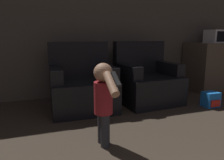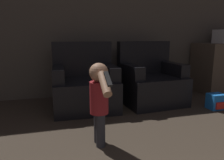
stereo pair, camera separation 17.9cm
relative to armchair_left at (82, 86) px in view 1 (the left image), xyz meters
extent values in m
cube|color=#51493F|center=(0.24, 0.76, 0.96)|extent=(8.40, 0.05, 2.60)
cube|color=black|center=(0.00, -0.06, -0.12)|extent=(0.94, 0.84, 0.45)
cube|color=black|center=(0.01, 0.27, 0.38)|extent=(0.92, 0.19, 0.54)
cube|color=black|center=(-0.38, -0.05, 0.21)|extent=(0.18, 0.66, 0.20)
cube|color=black|center=(0.38, -0.07, 0.21)|extent=(0.18, 0.66, 0.20)
cube|color=black|center=(1.08, -0.06, -0.12)|extent=(0.97, 0.87, 0.45)
cube|color=black|center=(1.05, 0.27, 0.38)|extent=(0.93, 0.22, 0.54)
cube|color=black|center=(0.70, -0.08, 0.21)|extent=(0.21, 0.66, 0.20)
cube|color=black|center=(1.45, -0.03, 0.21)|extent=(0.21, 0.66, 0.20)
cylinder|color=#28282D|center=(-0.03, -1.22, -0.17)|extent=(0.09, 0.09, 0.33)
cylinder|color=#28282D|center=(-0.03, -1.12, -0.17)|extent=(0.09, 0.09, 0.33)
cylinder|color=maroon|center=(-0.03, -1.17, 0.15)|extent=(0.18, 0.18, 0.32)
sphere|color=#A37556|center=(-0.03, -1.17, 0.40)|extent=(0.18, 0.18, 0.18)
cylinder|color=#A37556|center=(-0.03, -1.06, 0.14)|extent=(0.07, 0.07, 0.27)
cylinder|color=#A37556|center=(-0.03, -1.40, 0.34)|extent=(0.07, 0.27, 0.20)
cube|color=black|center=(-0.03, -1.52, 0.40)|extent=(0.04, 0.16, 0.10)
cube|color=blue|center=(1.88, -0.57, -0.22)|extent=(0.23, 0.19, 0.23)
cube|color=red|center=(1.88, -0.67, -0.26)|extent=(0.16, 0.02, 0.10)
cube|color=brown|center=(2.80, 0.34, 0.13)|extent=(1.08, 0.69, 0.94)
cube|color=silver|center=(2.85, 0.34, 0.73)|extent=(0.53, 0.32, 0.26)
camera|label=1|loc=(-0.62, -3.13, 0.74)|focal=35.00mm
camera|label=2|loc=(-0.45, -3.18, 0.74)|focal=35.00mm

